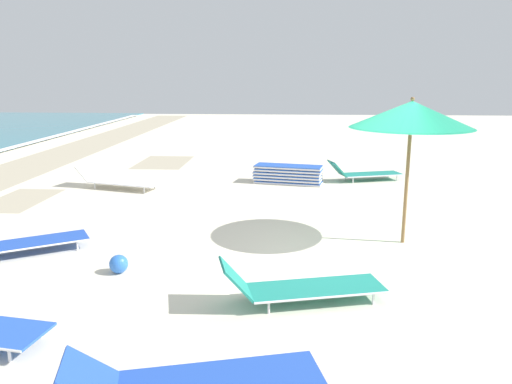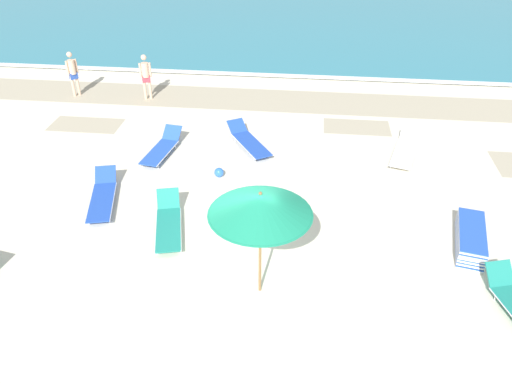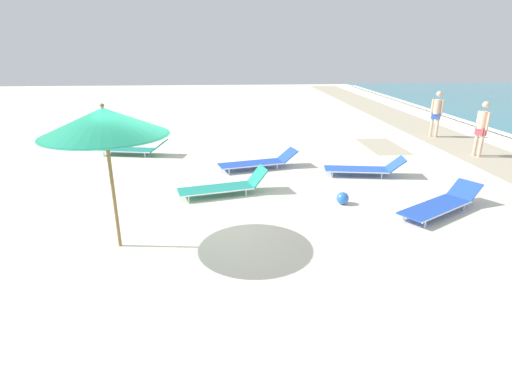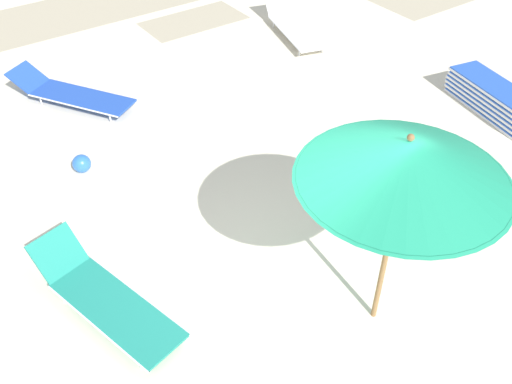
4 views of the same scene
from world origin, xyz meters
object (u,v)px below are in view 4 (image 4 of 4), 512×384
(lounger_stack, at_px, (494,98))
(sun_lounger_near_water_right, at_px, (293,26))
(sun_lounger_beside_umbrella, at_px, (71,93))
(beach_ball, at_px, (82,164))
(sun_lounger_mid_beach_solo, at_px, (104,297))
(beach_umbrella, at_px, (406,161))

(lounger_stack, height_order, sun_lounger_near_water_right, sun_lounger_near_water_right)
(sun_lounger_beside_umbrella, distance_m, beach_ball, 2.08)
(sun_lounger_beside_umbrella, bearing_deg, sun_lounger_mid_beach_solo, -138.93)
(sun_lounger_mid_beach_solo, relative_size, beach_ball, 7.89)
(beach_umbrella, height_order, lounger_stack, beach_umbrella)
(lounger_stack, bearing_deg, beach_ball, 170.59)
(beach_umbrella, bearing_deg, lounger_stack, 22.77)
(sun_lounger_near_water_right, height_order, beach_ball, sun_lounger_near_water_right)
(beach_umbrella, relative_size, sun_lounger_mid_beach_solo, 1.15)
(sun_lounger_mid_beach_solo, bearing_deg, lounger_stack, -13.00)
(beach_umbrella, distance_m, sun_lounger_mid_beach_solo, 3.72)
(lounger_stack, distance_m, sun_lounger_near_water_right, 4.55)
(beach_umbrella, xyz_separation_m, sun_lounger_near_water_right, (3.91, 6.49, -2.03))
(beach_umbrella, relative_size, sun_lounger_beside_umbrella, 1.10)
(lounger_stack, relative_size, beach_ball, 6.97)
(beach_umbrella, bearing_deg, sun_lounger_mid_beach_solo, 143.14)
(beach_umbrella, distance_m, sun_lounger_near_water_right, 7.84)
(beach_ball, bearing_deg, lounger_stack, -21.10)
(sun_lounger_near_water_right, xyz_separation_m, sun_lounger_mid_beach_solo, (-6.41, -4.61, 0.00))
(beach_ball, bearing_deg, sun_lounger_beside_umbrella, 72.45)
(beach_umbrella, relative_size, lounger_stack, 1.30)
(beach_umbrella, bearing_deg, beach_ball, 110.40)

